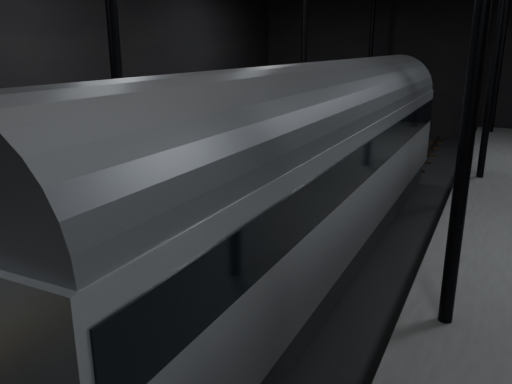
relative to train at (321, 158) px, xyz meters
The scene contains 6 objects.
ground 3.10m from the train, 89.97° to the left, with size 44.00×44.00×0.00m, color black.
platform_left 7.94m from the train, behind, with size 9.00×43.80×1.00m, color #50504E.
tactile_strip 3.87m from the train, behind, with size 0.50×43.80×0.01m, color brown.
track 3.03m from the train, 89.97° to the left, with size 2.40×43.00×0.24m.
train is the anchor object (origin of this frame).
woman 4.73m from the train, 169.33° to the left, with size 0.59×0.39×1.62m, color tan.
Camera 1 is at (4.29, -13.15, 6.04)m, focal length 35.00 mm.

